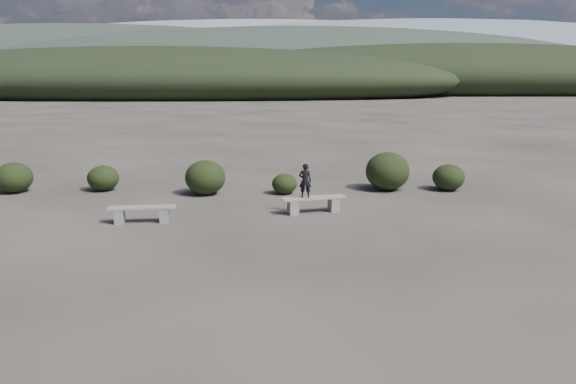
{
  "coord_description": "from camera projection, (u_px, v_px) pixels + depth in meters",
  "views": [
    {
      "loc": [
        0.97,
        -10.69,
        4.12
      ],
      "look_at": [
        0.78,
        3.5,
        1.1
      ],
      "focal_mm": 35.0,
      "sensor_mm": 36.0,
      "label": 1
    }
  ],
  "objects": [
    {
      "name": "ground",
      "position": [
        247.0,
        281.0,
        11.33
      ],
      "size": [
        1200.0,
        1200.0,
        0.0
      ],
      "primitive_type": "plane",
      "color": "#332C27",
      "rests_on": "ground"
    },
    {
      "name": "shrub_b",
      "position": [
        205.0,
        177.0,
        19.3
      ],
      "size": [
        1.39,
        1.39,
        1.19
      ],
      "primitive_type": "ellipsoid",
      "color": "black",
      "rests_on": "ground"
    },
    {
      "name": "shrub_e",
      "position": [
        449.0,
        177.0,
        20.0
      ],
      "size": [
        1.13,
        1.13,
        0.94
      ],
      "primitive_type": "ellipsoid",
      "color": "black",
      "rests_on": "ground"
    },
    {
      "name": "bench_left",
      "position": [
        142.0,
        213.0,
        15.69
      ],
      "size": [
        1.89,
        0.61,
        0.46
      ],
      "rotation": [
        0.0,
        0.0,
        0.12
      ],
      "color": "gray",
      "rests_on": "ground"
    },
    {
      "name": "shrub_d",
      "position": [
        387.0,
        171.0,
        20.02
      ],
      "size": [
        1.56,
        1.56,
        1.37
      ],
      "primitive_type": "ellipsoid",
      "color": "black",
      "rests_on": "ground"
    },
    {
      "name": "seated_person",
      "position": [
        305.0,
        181.0,
        16.58
      ],
      "size": [
        0.39,
        0.26,
        1.03
      ],
      "primitive_type": "imported",
      "rotation": [
        0.0,
        0.0,
        3.09
      ],
      "color": "black",
      "rests_on": "bench_right"
    },
    {
      "name": "shrub_f",
      "position": [
        14.0,
        178.0,
        19.61
      ],
      "size": [
        1.26,
        1.26,
        1.07
      ],
      "primitive_type": "ellipsoid",
      "color": "black",
      "rests_on": "ground"
    },
    {
      "name": "shrub_c",
      "position": [
        285.0,
        184.0,
        19.42
      ],
      "size": [
        0.89,
        0.89,
        0.71
      ],
      "primitive_type": "ellipsoid",
      "color": "black",
      "rests_on": "ground"
    },
    {
      "name": "bench_right",
      "position": [
        314.0,
        203.0,
        16.8
      ],
      "size": [
        1.98,
        0.95,
        0.49
      ],
      "rotation": [
        0.0,
        0.0,
        0.29
      ],
      "color": "gray",
      "rests_on": "ground"
    },
    {
      "name": "shrub_a",
      "position": [
        103.0,
        178.0,
        19.96
      ],
      "size": [
        1.1,
        1.1,
        0.9
      ],
      "primitive_type": "ellipsoid",
      "color": "black",
      "rests_on": "ground"
    },
    {
      "name": "mountain_ridges",
      "position": [
        282.0,
        62.0,
        340.78
      ],
      "size": [
        500.0,
        400.0,
        56.0
      ],
      "color": "black",
      "rests_on": "ground"
    }
  ]
}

